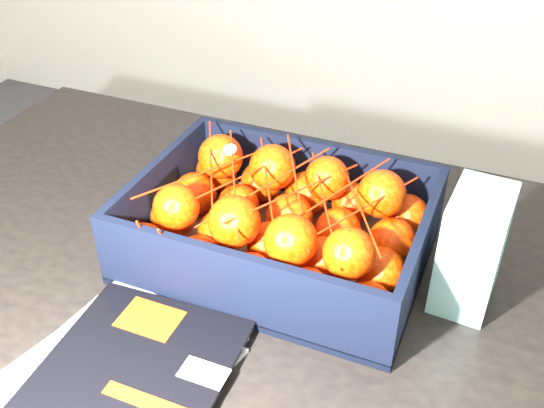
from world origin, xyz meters
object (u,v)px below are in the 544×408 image
at_px(magazine_stack, 110,383).
at_px(retail_carton, 472,249).
at_px(table, 231,316).
at_px(produce_crate, 280,236).

distance_m(magazine_stack, retail_carton, 0.47).
bearing_deg(table, magazine_stack, -96.70).
xyz_separation_m(table, produce_crate, (0.06, 0.05, 0.13)).
height_order(table, magazine_stack, magazine_stack).
bearing_deg(magazine_stack, produce_crate, 73.43).
bearing_deg(produce_crate, table, -139.29).
relative_size(magazine_stack, produce_crate, 0.81).
bearing_deg(retail_carton, table, -164.18).
bearing_deg(produce_crate, magazine_stack, -106.57).
xyz_separation_m(table, magazine_stack, (-0.03, -0.24, 0.11)).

